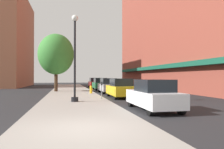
% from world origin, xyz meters
% --- Properties ---
extents(ground_plane, '(90.00, 90.00, 0.00)m').
position_xyz_m(ground_plane, '(4.00, 18.00, 0.00)').
color(ground_plane, '#232326').
extents(sidewalk_slab, '(4.80, 50.00, 0.12)m').
position_xyz_m(sidewalk_slab, '(0.00, 19.00, 0.06)').
color(sidewalk_slab, gray).
rests_on(sidewalk_slab, ground).
extents(building_far_background, '(6.80, 18.00, 16.83)m').
position_xyz_m(building_far_background, '(-11.01, 37.00, 8.39)').
color(building_far_background, '#9E6047').
rests_on(building_far_background, ground).
extents(lamppost, '(0.48, 0.48, 5.90)m').
position_xyz_m(lamppost, '(-0.03, 7.93, 3.20)').
color(lamppost, black).
rests_on(lamppost, sidewalk_slab).
extents(fire_hydrant, '(0.33, 0.26, 0.79)m').
position_xyz_m(fire_hydrant, '(1.87, 15.25, 0.52)').
color(fire_hydrant, gold).
rests_on(fire_hydrant, sidewalk_slab).
extents(parking_meter_near, '(0.14, 0.09, 1.31)m').
position_xyz_m(parking_meter_near, '(2.05, 9.41, 0.95)').
color(parking_meter_near, slate).
rests_on(parking_meter_near, sidewalk_slab).
extents(tree_near, '(4.14, 4.14, 6.72)m').
position_xyz_m(tree_near, '(-1.80, 19.25, 4.44)').
color(tree_near, '#422D1E').
rests_on(tree_near, sidewalk_slab).
extents(car_white, '(1.80, 4.30, 1.66)m').
position_xyz_m(car_white, '(4.00, 3.96, 0.81)').
color(car_white, black).
rests_on(car_white, ground).
extents(car_yellow, '(1.80, 4.30, 1.66)m').
position_xyz_m(car_yellow, '(4.00, 11.24, 0.81)').
color(car_yellow, black).
rests_on(car_yellow, ground).
extents(car_silver, '(1.80, 4.30, 1.66)m').
position_xyz_m(car_silver, '(4.00, 16.98, 0.81)').
color(car_silver, black).
rests_on(car_silver, ground).
extents(car_green, '(1.80, 4.30, 1.66)m').
position_xyz_m(car_green, '(4.00, 23.17, 0.81)').
color(car_green, black).
rests_on(car_green, ground).
extents(car_red, '(1.80, 4.30, 1.66)m').
position_xyz_m(car_red, '(4.00, 29.19, 0.81)').
color(car_red, black).
rests_on(car_red, ground).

